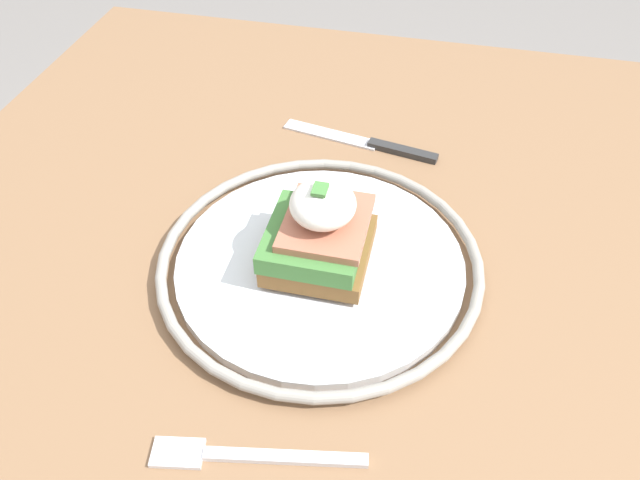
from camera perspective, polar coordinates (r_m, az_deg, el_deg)
name	(u,v)px	position (r m, az deg, el deg)	size (l,w,h in m)	color
dining_table	(302,352)	(0.64, -1.65, -10.21)	(0.95, 0.83, 0.73)	#846042
plate	(320,262)	(0.55, 0.00, -2.01)	(0.29, 0.29, 0.02)	silver
sandwich	(320,231)	(0.53, -0.01, 0.78)	(0.09, 0.09, 0.08)	brown
fork	(247,456)	(0.46, -6.70, -18.99)	(0.04, 0.15, 0.00)	silver
knife	(372,144)	(0.70, 4.73, 8.75)	(0.05, 0.18, 0.01)	#2D2D2D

